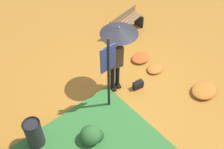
# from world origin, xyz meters

# --- Properties ---
(ground_plane) EXTENTS (18.00, 18.00, 0.00)m
(ground_plane) POSITION_xyz_m (0.00, 0.00, 0.00)
(ground_plane) COLOR #9E6623
(person_with_umbrella) EXTENTS (0.96, 0.96, 2.04)m
(person_with_umbrella) POSITION_xyz_m (-0.14, 0.23, 1.55)
(person_with_umbrella) COLOR black
(person_with_umbrella) RESTS_ON ground_plane
(info_sign_post) EXTENTS (0.44, 0.07, 2.30)m
(info_sign_post) POSITION_xyz_m (-0.79, -0.18, 1.44)
(info_sign_post) COLOR black
(info_sign_post) RESTS_ON ground_plane
(handbag) EXTENTS (0.32, 0.20, 0.37)m
(handbag) POSITION_xyz_m (0.26, -0.24, 0.13)
(handbag) COLOR black
(handbag) RESTS_ON ground_plane
(park_bench) EXTENTS (1.40, 0.60, 0.75)m
(park_bench) POSITION_xyz_m (1.75, 1.95, 0.40)
(park_bench) COLOR black
(park_bench) RESTS_ON ground_plane
(trash_bin) EXTENTS (0.42, 0.42, 0.83)m
(trash_bin) POSITION_xyz_m (-2.86, 0.04, 0.42)
(trash_bin) COLOR black
(trash_bin) RESTS_ON ground_plane
(shrub_cluster) EXTENTS (0.56, 0.51, 0.46)m
(shrub_cluster) POSITION_xyz_m (-1.79, -0.75, 0.22)
(shrub_cluster) COLOR #285628
(shrub_cluster) RESTS_ON ground_plane
(leaf_pile_near_person) EXTENTS (0.63, 0.51, 0.14)m
(leaf_pile_near_person) POSITION_xyz_m (1.18, 0.57, 0.07)
(leaf_pile_near_person) COLOR #B74C1E
(leaf_pile_near_person) RESTS_ON ground_plane
(leaf_pile_by_bench) EXTENTS (0.53, 0.42, 0.12)m
(leaf_pile_by_bench) POSITION_xyz_m (1.16, -0.05, 0.06)
(leaf_pile_by_bench) COLOR #A86023
(leaf_pile_by_bench) RESTS_ON ground_plane
(leaf_pile_far_path) EXTENTS (0.78, 0.63, 0.17)m
(leaf_pile_far_path) POSITION_xyz_m (1.55, -1.57, 0.09)
(leaf_pile_far_path) COLOR #A86023
(leaf_pile_far_path) RESTS_ON ground_plane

